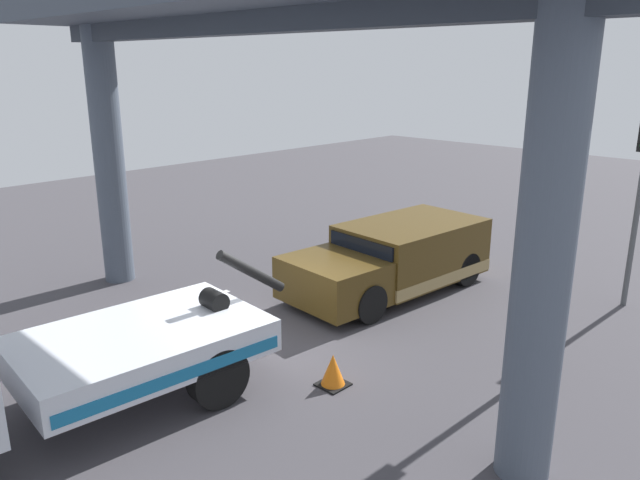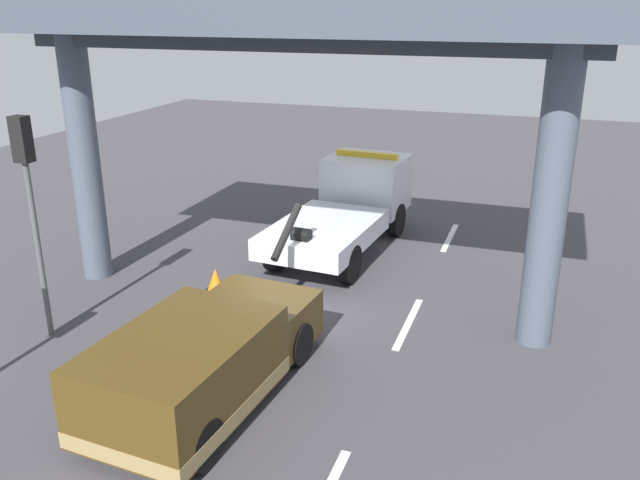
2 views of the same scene
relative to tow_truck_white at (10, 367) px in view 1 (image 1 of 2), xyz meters
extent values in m
cube|color=#423F44|center=(-4.54, 0.06, -1.25)|extent=(60.00, 40.00, 0.10)
cube|color=silver|center=(-10.54, -2.73, -1.20)|extent=(2.60, 0.16, 0.01)
cube|color=silver|center=(-4.54, -2.73, -1.20)|extent=(2.60, 0.16, 0.01)
cube|color=silver|center=(-1.92, 0.15, -0.28)|extent=(4.01, 2.69, 0.55)
cube|color=#196B9E|center=(-1.83, 1.35, -0.36)|extent=(3.64, 0.30, 0.20)
cylinder|color=black|center=(-4.11, 0.32, 0.46)|extent=(1.42, 0.29, 1.07)
cylinder|color=black|center=(-3.31, 0.26, 0.12)|extent=(0.39, 0.48, 0.36)
cylinder|color=black|center=(-2.61, 1.24, -0.70)|extent=(1.02, 0.40, 1.00)
cylinder|color=black|center=(-2.77, -0.83, -0.70)|extent=(1.02, 0.40, 1.00)
cube|color=#4C3814|center=(-9.29, 0.11, -0.30)|extent=(3.62, 2.46, 1.35)
cube|color=#4C3814|center=(-6.71, -0.09, -0.50)|extent=(1.89, 2.24, 0.95)
cube|color=black|center=(-7.55, -0.03, 0.00)|extent=(0.21, 1.93, 0.59)
cube|color=#9E8451|center=(-9.29, 0.11, -0.79)|extent=(3.64, 2.48, 0.28)
cylinder|color=black|center=(-6.78, 0.88, -0.78)|extent=(0.86, 0.34, 0.84)
cylinder|color=black|center=(-6.93, -1.04, -0.78)|extent=(0.86, 0.34, 0.84)
cylinder|color=black|center=(-10.16, 1.14, -0.78)|extent=(0.86, 0.34, 0.84)
cylinder|color=black|center=(-10.31, -0.77, -0.78)|extent=(0.86, 0.34, 0.84)
cylinder|color=#4C5666|center=(-4.44, 5.49, 1.85)|extent=(0.72, 0.72, 6.10)
cylinder|color=#4C5666|center=(-4.44, -5.37, 1.85)|extent=(0.72, 0.72, 6.10)
cube|color=#353C47|center=(-4.44, 0.06, 4.72)|extent=(0.50, 12.46, 0.36)
cylinder|color=#515456|center=(-11.54, 4.41, 0.54)|extent=(0.12, 0.12, 3.48)
cylinder|color=#515456|center=(-7.54, 4.41, 0.68)|extent=(0.12, 0.12, 3.76)
cube|color=black|center=(-7.54, 4.41, 3.01)|extent=(0.28, 0.32, 0.90)
sphere|color=#360605|center=(-7.38, 4.41, 3.31)|extent=(0.18, 0.18, 0.18)
sphere|color=gold|center=(-7.38, 4.41, 3.01)|extent=(0.18, 0.18, 0.18)
sphere|color=black|center=(-7.38, 4.41, 2.71)|extent=(0.18, 0.18, 0.18)
cone|color=orange|center=(-4.33, 2.13, -0.92)|extent=(0.44, 0.44, 0.57)
cube|color=black|center=(-4.33, 2.13, -1.19)|extent=(0.48, 0.48, 0.03)
camera|label=1|loc=(2.46, 8.44, 4.08)|focal=34.19mm
camera|label=2|loc=(-17.65, -5.21, 5.52)|focal=37.25mm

